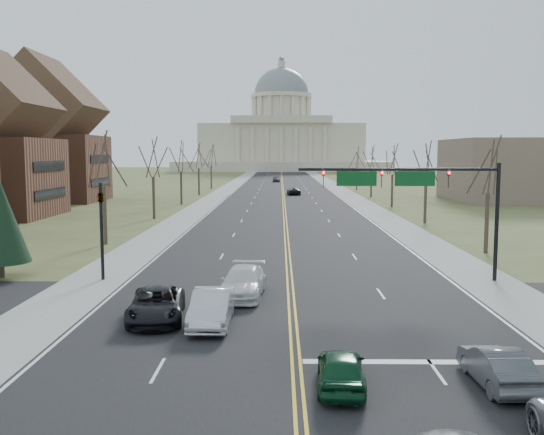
{
  "coord_description": "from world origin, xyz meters",
  "views": [
    {
      "loc": [
        -0.62,
        -22.99,
        7.81
      ],
      "look_at": [
        -1.2,
        21.7,
        3.0
      ],
      "focal_mm": 40.0,
      "sensor_mm": 36.0,
      "label": 1
    }
  ],
  "objects_px": {
    "signal_mast": "(414,187)",
    "car_nb_inner_lead": "(341,369)",
    "car_sb_inner_second": "(243,282)",
    "car_sb_inner_lead": "(212,308)",
    "signal_left": "(101,220)",
    "car_nb_outer_lead": "(496,366)",
    "car_far_sb": "(276,179)",
    "car_far_nb": "(294,191)",
    "car_sb_outer_lead": "(157,305)"
  },
  "relations": [
    {
      "from": "car_far_sb",
      "to": "signal_mast",
      "type": "bearing_deg",
      "value": -88.51
    },
    {
      "from": "signal_left",
      "to": "car_far_nb",
      "type": "bearing_deg",
      "value": 79.9
    },
    {
      "from": "car_nb_inner_lead",
      "to": "car_sb_inner_second",
      "type": "distance_m",
      "value": 13.41
    },
    {
      "from": "car_nb_inner_lead",
      "to": "car_far_nb",
      "type": "distance_m",
      "value": 92.51
    },
    {
      "from": "car_sb_inner_lead",
      "to": "car_sb_inner_second",
      "type": "bearing_deg",
      "value": 79.15
    },
    {
      "from": "car_far_sb",
      "to": "car_sb_inner_second",
      "type": "bearing_deg",
      "value": -93.11
    },
    {
      "from": "signal_left",
      "to": "car_sb_inner_second",
      "type": "bearing_deg",
      "value": -25.67
    },
    {
      "from": "car_nb_inner_lead",
      "to": "car_far_nb",
      "type": "height_order",
      "value": "car_nb_inner_lead"
    },
    {
      "from": "signal_mast",
      "to": "car_sb_inner_second",
      "type": "bearing_deg",
      "value": -157.01
    },
    {
      "from": "signal_left",
      "to": "car_nb_outer_lead",
      "type": "xyz_separation_m",
      "value": [
        18.17,
        -16.75,
        -3.03
      ]
    },
    {
      "from": "car_far_sb",
      "to": "car_nb_outer_lead",
      "type": "bearing_deg",
      "value": -89.31
    },
    {
      "from": "signal_mast",
      "to": "car_nb_inner_lead",
      "type": "relative_size",
      "value": 3.11
    },
    {
      "from": "signal_left",
      "to": "car_nb_inner_lead",
      "type": "relative_size",
      "value": 1.54
    },
    {
      "from": "car_nb_outer_lead",
      "to": "car_far_sb",
      "type": "height_order",
      "value": "car_far_sb"
    },
    {
      "from": "car_sb_inner_lead",
      "to": "car_nb_inner_lead",
      "type": "bearing_deg",
      "value": -54.64
    },
    {
      "from": "car_sb_inner_lead",
      "to": "car_sb_outer_lead",
      "type": "distance_m",
      "value": 2.8
    },
    {
      "from": "car_nb_outer_lead",
      "to": "car_far_nb",
      "type": "xyz_separation_m",
      "value": [
        -4.72,
        92.2,
        -0.01
      ]
    },
    {
      "from": "car_nb_outer_lead",
      "to": "signal_mast",
      "type": "bearing_deg",
      "value": -95.09
    },
    {
      "from": "signal_mast",
      "to": "signal_left",
      "type": "relative_size",
      "value": 2.02
    },
    {
      "from": "signal_left",
      "to": "car_nb_inner_lead",
      "type": "xyz_separation_m",
      "value": [
        12.93,
        -17.05,
        -3.04
      ]
    },
    {
      "from": "car_nb_inner_lead",
      "to": "signal_mast",
      "type": "bearing_deg",
      "value": -105.56
    },
    {
      "from": "signal_left",
      "to": "car_sb_outer_lead",
      "type": "bearing_deg",
      "value": -60.15
    },
    {
      "from": "signal_left",
      "to": "car_far_nb",
      "type": "xyz_separation_m",
      "value": [
        13.44,
        75.46,
        -3.04
      ]
    },
    {
      "from": "car_sb_inner_second",
      "to": "car_sb_inner_lead",
      "type": "bearing_deg",
      "value": -97.06
    },
    {
      "from": "signal_mast",
      "to": "car_far_nb",
      "type": "height_order",
      "value": "signal_mast"
    },
    {
      "from": "car_sb_inner_lead",
      "to": "car_sb_outer_lead",
      "type": "relative_size",
      "value": 0.92
    },
    {
      "from": "signal_mast",
      "to": "car_far_nb",
      "type": "bearing_deg",
      "value": 94.17
    },
    {
      "from": "signal_mast",
      "to": "car_sb_outer_lead",
      "type": "xyz_separation_m",
      "value": [
        -13.81,
        -8.95,
        -5.01
      ]
    },
    {
      "from": "car_sb_inner_second",
      "to": "signal_left",
      "type": "bearing_deg",
      "value": 158.38
    },
    {
      "from": "car_far_sb",
      "to": "car_far_nb",
      "type": "bearing_deg",
      "value": -88.54
    },
    {
      "from": "signal_mast",
      "to": "car_sb_inner_lead",
      "type": "bearing_deg",
      "value": -138.75
    },
    {
      "from": "signal_mast",
      "to": "signal_left",
      "type": "distance_m",
      "value": 19.06
    },
    {
      "from": "car_far_nb",
      "to": "car_far_sb",
      "type": "xyz_separation_m",
      "value": [
        -3.56,
        49.29,
        0.12
      ]
    },
    {
      "from": "signal_mast",
      "to": "car_nb_inner_lead",
      "type": "xyz_separation_m",
      "value": [
        -6.02,
        -17.05,
        -5.09
      ]
    },
    {
      "from": "signal_mast",
      "to": "car_nb_outer_lead",
      "type": "xyz_separation_m",
      "value": [
        -0.78,
        -16.75,
        -5.08
      ]
    },
    {
      "from": "car_far_nb",
      "to": "car_far_sb",
      "type": "distance_m",
      "value": 49.42
    },
    {
      "from": "car_nb_outer_lead",
      "to": "car_sb_inner_lead",
      "type": "height_order",
      "value": "car_sb_inner_lead"
    },
    {
      "from": "car_sb_outer_lead",
      "to": "car_sb_inner_second",
      "type": "relative_size",
      "value": 0.97
    },
    {
      "from": "car_nb_outer_lead",
      "to": "car_sb_inner_second",
      "type": "bearing_deg",
      "value": -55.78
    },
    {
      "from": "signal_mast",
      "to": "car_sb_inner_second",
      "type": "xyz_separation_m",
      "value": [
        -10.06,
        -4.27,
        -4.95
      ]
    },
    {
      "from": "signal_left",
      "to": "car_nb_inner_lead",
      "type": "height_order",
      "value": "signal_left"
    },
    {
      "from": "car_nb_inner_lead",
      "to": "car_nb_outer_lead",
      "type": "xyz_separation_m",
      "value": [
        5.24,
        0.31,
        0.0
      ]
    },
    {
      "from": "signal_left",
      "to": "car_nb_inner_lead",
      "type": "distance_m",
      "value": 21.61
    },
    {
      "from": "car_nb_outer_lead",
      "to": "car_far_nb",
      "type": "relative_size",
      "value": 0.85
    },
    {
      "from": "car_far_sb",
      "to": "car_sb_inner_lead",
      "type": "bearing_deg",
      "value": -93.55
    },
    {
      "from": "signal_left",
      "to": "car_sb_inner_second",
      "type": "xyz_separation_m",
      "value": [
        8.89,
        -4.27,
        -2.91
      ]
    },
    {
      "from": "car_sb_inner_second",
      "to": "car_far_nb",
      "type": "xyz_separation_m",
      "value": [
        4.56,
        79.73,
        -0.13
      ]
    },
    {
      "from": "car_nb_inner_lead",
      "to": "car_far_sb",
      "type": "height_order",
      "value": "car_far_sb"
    },
    {
      "from": "car_sb_outer_lead",
      "to": "car_far_sb",
      "type": "xyz_separation_m",
      "value": [
        4.75,
        133.69,
        0.04
      ]
    },
    {
      "from": "car_sb_inner_second",
      "to": "car_far_nb",
      "type": "relative_size",
      "value": 1.15
    }
  ]
}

